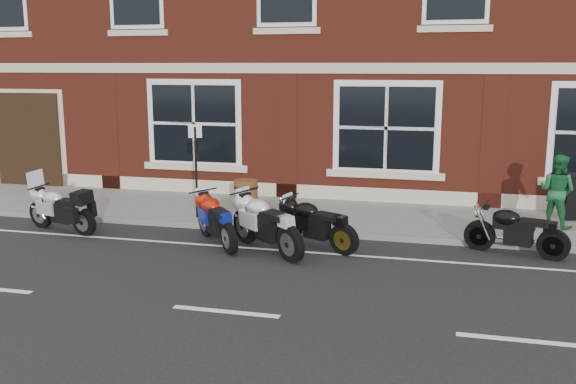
{
  "coord_description": "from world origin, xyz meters",
  "views": [
    {
      "loc": [
        2.98,
        -11.2,
        3.47
      ],
      "look_at": [
        -0.23,
        1.6,
        0.86
      ],
      "focal_mm": 40.0,
      "sensor_mm": 36.0,
      "label": 1
    }
  ],
  "objects_px": {
    "moto_naked_black": "(514,229)",
    "moto_sport_silver": "(267,222)",
    "pedestrian_right": "(557,191)",
    "parking_sign": "(196,164)",
    "moto_touring_silver": "(60,207)",
    "barrel_planter": "(246,193)",
    "moto_sport_black": "(315,222)",
    "moto_sport_red": "(217,218)"
  },
  "relations": [
    {
      "from": "moto_sport_red",
      "to": "parking_sign",
      "type": "xyz_separation_m",
      "value": [
        -1.06,
        1.57,
        0.8
      ]
    },
    {
      "from": "moto_sport_silver",
      "to": "barrel_planter",
      "type": "relative_size",
      "value": 2.71
    },
    {
      "from": "moto_sport_red",
      "to": "parking_sign",
      "type": "distance_m",
      "value": 2.06
    },
    {
      "from": "moto_touring_silver",
      "to": "moto_naked_black",
      "type": "relative_size",
      "value": 1.02
    },
    {
      "from": "pedestrian_right",
      "to": "parking_sign",
      "type": "bearing_deg",
      "value": 41.72
    },
    {
      "from": "moto_sport_black",
      "to": "moto_sport_silver",
      "type": "height_order",
      "value": "moto_sport_silver"
    },
    {
      "from": "pedestrian_right",
      "to": "moto_sport_red",
      "type": "bearing_deg",
      "value": 55.58
    },
    {
      "from": "barrel_planter",
      "to": "moto_sport_black",
      "type": "bearing_deg",
      "value": -49.95
    },
    {
      "from": "moto_naked_black",
      "to": "barrel_planter",
      "type": "xyz_separation_m",
      "value": [
        -5.93,
        2.21,
        -0.04
      ]
    },
    {
      "from": "pedestrian_right",
      "to": "moto_sport_black",
      "type": "bearing_deg",
      "value": 61.14
    },
    {
      "from": "moto_sport_red",
      "to": "moto_naked_black",
      "type": "relative_size",
      "value": 0.9
    },
    {
      "from": "pedestrian_right",
      "to": "moto_sport_silver",
      "type": "bearing_deg",
      "value": 61.39
    },
    {
      "from": "moto_touring_silver",
      "to": "moto_sport_black",
      "type": "bearing_deg",
      "value": -72.51
    },
    {
      "from": "moto_sport_silver",
      "to": "parking_sign",
      "type": "distance_m",
      "value": 2.91
    },
    {
      "from": "moto_sport_black",
      "to": "barrel_planter",
      "type": "height_order",
      "value": "moto_sport_black"
    },
    {
      "from": "moto_touring_silver",
      "to": "moto_naked_black",
      "type": "xyz_separation_m",
      "value": [
        9.18,
        0.52,
        -0.03
      ]
    },
    {
      "from": "moto_sport_silver",
      "to": "moto_sport_black",
      "type": "bearing_deg",
      "value": -20.59
    },
    {
      "from": "moto_sport_red",
      "to": "pedestrian_right",
      "type": "distance_m",
      "value": 7.09
    },
    {
      "from": "moto_touring_silver",
      "to": "barrel_planter",
      "type": "xyz_separation_m",
      "value": [
        3.25,
        2.73,
        -0.07
      ]
    },
    {
      "from": "moto_sport_red",
      "to": "moto_sport_silver",
      "type": "bearing_deg",
      "value": -51.91
    },
    {
      "from": "moto_sport_black",
      "to": "parking_sign",
      "type": "relative_size",
      "value": 0.87
    },
    {
      "from": "moto_sport_silver",
      "to": "moto_touring_silver",
      "type": "bearing_deg",
      "value": 126.0
    },
    {
      "from": "moto_sport_silver",
      "to": "barrel_planter",
      "type": "distance_m",
      "value": 3.42
    },
    {
      "from": "moto_touring_silver",
      "to": "moto_sport_black",
      "type": "relative_size",
      "value": 1.04
    },
    {
      "from": "moto_naked_black",
      "to": "parking_sign",
      "type": "relative_size",
      "value": 0.89
    },
    {
      "from": "moto_sport_black",
      "to": "pedestrian_right",
      "type": "relative_size",
      "value": 1.17
    },
    {
      "from": "parking_sign",
      "to": "moto_sport_silver",
      "type": "bearing_deg",
      "value": -65.24
    },
    {
      "from": "moto_touring_silver",
      "to": "barrel_planter",
      "type": "height_order",
      "value": "moto_touring_silver"
    },
    {
      "from": "moto_sport_silver",
      "to": "moto_naked_black",
      "type": "xyz_separation_m",
      "value": [
        4.51,
        0.91,
        -0.08
      ]
    },
    {
      "from": "moto_naked_black",
      "to": "pedestrian_right",
      "type": "bearing_deg",
      "value": -10.51
    },
    {
      "from": "moto_touring_silver",
      "to": "barrel_planter",
      "type": "distance_m",
      "value": 4.24
    },
    {
      "from": "moto_naked_black",
      "to": "moto_sport_silver",
      "type": "bearing_deg",
      "value": 118.18
    },
    {
      "from": "moto_touring_silver",
      "to": "pedestrian_right",
      "type": "xyz_separation_m",
      "value": [
        10.17,
        2.44,
        0.38
      ]
    },
    {
      "from": "moto_touring_silver",
      "to": "pedestrian_right",
      "type": "bearing_deg",
      "value": -59.65
    },
    {
      "from": "pedestrian_right",
      "to": "parking_sign",
      "type": "relative_size",
      "value": 0.74
    },
    {
      "from": "moto_sport_red",
      "to": "barrel_planter",
      "type": "relative_size",
      "value": 2.54
    },
    {
      "from": "moto_touring_silver",
      "to": "moto_sport_silver",
      "type": "relative_size",
      "value": 1.06
    },
    {
      "from": "moto_sport_red",
      "to": "moto_sport_black",
      "type": "xyz_separation_m",
      "value": [
        1.91,
        0.2,
        -0.02
      ]
    },
    {
      "from": "moto_touring_silver",
      "to": "moto_sport_red",
      "type": "bearing_deg",
      "value": -75.43
    },
    {
      "from": "moto_sport_black",
      "to": "parking_sign",
      "type": "xyz_separation_m",
      "value": [
        -2.97,
        1.37,
        0.82
      ]
    },
    {
      "from": "barrel_planter",
      "to": "parking_sign",
      "type": "distance_m",
      "value": 1.73
    },
    {
      "from": "moto_sport_black",
      "to": "moto_naked_black",
      "type": "distance_m",
      "value": 3.72
    }
  ]
}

